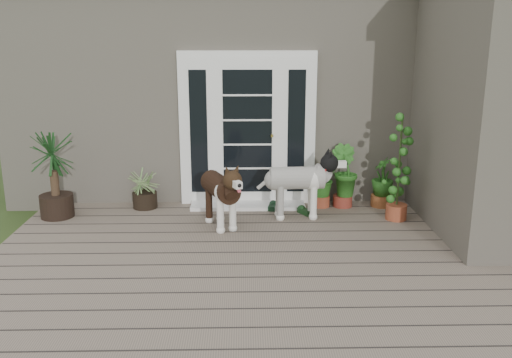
{
  "coord_description": "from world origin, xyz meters",
  "views": [
    {
      "loc": [
        -0.25,
        -5.11,
        2.53
      ],
      "look_at": [
        -0.1,
        1.75,
        0.7
      ],
      "focal_mm": 39.11,
      "sensor_mm": 36.0,
      "label": 1
    }
  ],
  "objects": [
    {
      "name": "door_step",
      "position": [
        -0.2,
        2.4,
        0.14
      ],
      "size": [
        1.6,
        0.4,
        0.05
      ],
      "primitive_type": "cube",
      "color": "white",
      "rests_on": "deck"
    },
    {
      "name": "clog_left",
      "position": [
        0.58,
        2.06,
        0.16
      ],
      "size": [
        0.26,
        0.31,
        0.09
      ],
      "primitive_type": null,
      "rotation": [
        0.0,
        0.0,
        0.54
      ],
      "color": "#173918",
      "rests_on": "deck"
    },
    {
      "name": "herb_a",
      "position": [
        0.84,
        2.4,
        0.43
      ],
      "size": [
        0.68,
        0.68,
        0.61
      ],
      "primitive_type": "imported",
      "rotation": [
        0.0,
        0.0,
        0.85
      ],
      "color": "#1D5017",
      "rests_on": "deck"
    },
    {
      "name": "spider_plant",
      "position": [
        -1.64,
        2.4,
        0.42
      ],
      "size": [
        0.62,
        0.62,
        0.6
      ],
      "primitive_type": null,
      "rotation": [
        0.0,
        0.0,
        0.1
      ],
      "color": "#899D60",
      "rests_on": "deck"
    },
    {
      "name": "yucca",
      "position": [
        -2.75,
        2.03,
        0.72
      ],
      "size": [
        1.06,
        1.06,
        1.2
      ],
      "primitive_type": null,
      "rotation": [
        0.0,
        0.0,
        -0.35
      ],
      "color": "black",
      "rests_on": "deck"
    },
    {
      "name": "sapling",
      "position": [
        1.75,
        1.82,
        0.84
      ],
      "size": [
        0.51,
        0.51,
        1.45
      ],
      "primitive_type": null,
      "rotation": [
        0.0,
        0.0,
        -0.24
      ],
      "color": "#1C6520",
      "rests_on": "deck"
    },
    {
      "name": "house_main",
      "position": [
        0.0,
        4.65,
        1.55
      ],
      "size": [
        7.4,
        4.0,
        3.1
      ],
      "primitive_type": "cube",
      "color": "#665E54",
      "rests_on": "ground"
    },
    {
      "name": "herb_c",
      "position": [
        1.69,
        2.4,
        0.4
      ],
      "size": [
        0.4,
        0.4,
        0.56
      ],
      "primitive_type": "imported",
      "rotation": [
        0.0,
        0.0,
        4.6
      ],
      "color": "#1F5C1A",
      "rests_on": "deck"
    },
    {
      "name": "deck",
      "position": [
        0.0,
        0.4,
        0.06
      ],
      "size": [
        6.2,
        4.6,
        0.12
      ],
      "primitive_type": "cube",
      "color": "#6B5B4C",
      "rests_on": "ground"
    },
    {
      "name": "herb_b",
      "position": [
        1.14,
        2.4,
        0.45
      ],
      "size": [
        0.62,
        0.62,
        0.66
      ],
      "primitive_type": "imported",
      "rotation": [
        0.0,
        0.0,
        2.34
      ],
      "color": "#285E1B",
      "rests_on": "deck"
    },
    {
      "name": "brindle_dog",
      "position": [
        -0.55,
        1.59,
        0.5
      ],
      "size": [
        0.72,
        1.0,
        0.76
      ],
      "primitive_type": null,
      "rotation": [
        0.0,
        0.0,
        3.55
      ],
      "color": "#301C11",
      "rests_on": "deck"
    },
    {
      "name": "white_dog",
      "position": [
        0.44,
        1.92,
        0.52
      ],
      "size": [
        0.97,
        0.46,
        0.79
      ],
      "primitive_type": null,
      "rotation": [
        0.0,
        0.0,
        -1.52
      ],
      "color": "silver",
      "rests_on": "deck"
    },
    {
      "name": "house_wing",
      "position": [
        2.9,
        1.5,
        1.55
      ],
      "size": [
        1.6,
        2.4,
        3.1
      ],
      "primitive_type": "cube",
      "color": "#665E54",
      "rests_on": "ground"
    },
    {
      "name": "door_unit",
      "position": [
        -0.2,
        2.6,
        1.19
      ],
      "size": [
        1.9,
        0.14,
        2.15
      ],
      "primitive_type": "cube",
      "color": "white",
      "rests_on": "deck"
    },
    {
      "name": "clog_right",
      "position": [
        0.14,
        2.29,
        0.16
      ],
      "size": [
        0.18,
        0.3,
        0.08
      ],
      "primitive_type": null,
      "rotation": [
        0.0,
        0.0,
        -0.2
      ],
      "color": "black",
      "rests_on": "deck"
    }
  ]
}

